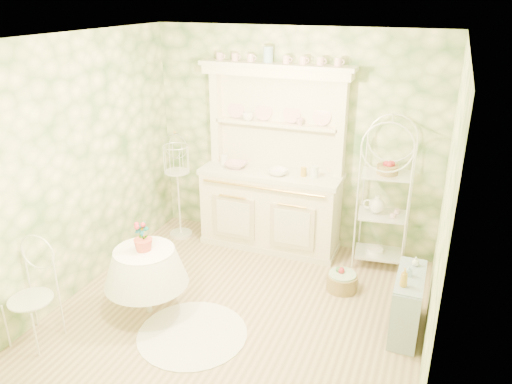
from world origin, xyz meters
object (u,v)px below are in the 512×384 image
(kitchen_dresser, at_px, (271,161))
(cafe_chair, at_px, (31,303))
(birdcage_stand, at_px, (178,182))
(bakers_rack, at_px, (385,194))
(side_shelf, at_px, (407,304))
(round_table, at_px, (147,286))
(floor_basket, at_px, (342,282))

(kitchen_dresser, height_order, cafe_chair, kitchen_dresser)
(birdcage_stand, bearing_deg, kitchen_dresser, 8.39)
(bakers_rack, distance_m, side_shelf, 1.41)
(kitchen_dresser, bearing_deg, cafe_chair, -118.38)
(side_shelf, bearing_deg, kitchen_dresser, 142.29)
(bakers_rack, bearing_deg, kitchen_dresser, 173.12)
(cafe_chair, bearing_deg, round_table, 40.60)
(kitchen_dresser, xyz_separation_m, floor_basket, (1.09, -0.70, -1.05))
(side_shelf, distance_m, floor_basket, 0.90)
(kitchen_dresser, bearing_deg, round_table, -110.11)
(kitchen_dresser, xyz_separation_m, round_table, (-0.67, -1.82, -0.84))
(round_table, bearing_deg, cafe_chair, -133.58)
(birdcage_stand, bearing_deg, side_shelf, -18.60)
(bakers_rack, distance_m, birdcage_stand, 2.60)
(bakers_rack, relative_size, floor_basket, 6.13)
(bakers_rack, height_order, floor_basket, bakers_rack)
(round_table, xyz_separation_m, cafe_chair, (-0.73, -0.77, 0.11))
(bakers_rack, xyz_separation_m, cafe_chair, (-2.78, -2.59, -0.50))
(birdcage_stand, height_order, floor_basket, birdcage_stand)
(floor_basket, bearing_deg, kitchen_dresser, 147.28)
(kitchen_dresser, bearing_deg, side_shelf, -33.45)
(cafe_chair, bearing_deg, kitchen_dresser, 55.80)
(kitchen_dresser, relative_size, cafe_chair, 2.77)
(cafe_chair, relative_size, birdcage_stand, 0.54)
(bakers_rack, height_order, birdcage_stand, bakers_rack)
(round_table, bearing_deg, side_shelf, 14.14)
(birdcage_stand, bearing_deg, floor_basket, -12.77)
(bakers_rack, xyz_separation_m, round_table, (-2.05, -1.82, -0.60))
(side_shelf, xyz_separation_m, floor_basket, (-0.72, 0.49, -0.21))
(cafe_chair, height_order, birdcage_stand, birdcage_stand)
(floor_basket, bearing_deg, round_table, -147.51)
(round_table, height_order, cafe_chair, cafe_chair)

